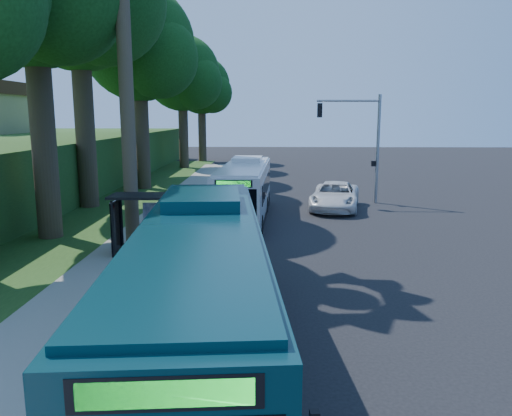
{
  "coord_description": "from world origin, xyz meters",
  "views": [
    {
      "loc": [
        -2.31,
        -22.58,
        5.66
      ],
      "look_at": [
        -2.87,
        1.0,
        1.29
      ],
      "focal_mm": 35.0,
      "sensor_mm": 36.0,
      "label": 1
    }
  ],
  "objects_px": {
    "pickup": "(335,196)",
    "teal_bus": "(201,290)",
    "bus_shelter": "(146,212)",
    "white_bus": "(245,190)"
  },
  "relations": [
    {
      "from": "pickup",
      "to": "teal_bus",
      "type": "bearing_deg",
      "value": -94.62
    },
    {
      "from": "bus_shelter",
      "to": "teal_bus",
      "type": "relative_size",
      "value": 0.25
    },
    {
      "from": "teal_bus",
      "to": "pickup",
      "type": "xyz_separation_m",
      "value": [
        5.62,
        19.63,
        -0.98
      ]
    },
    {
      "from": "white_bus",
      "to": "pickup",
      "type": "height_order",
      "value": "white_bus"
    },
    {
      "from": "bus_shelter",
      "to": "teal_bus",
      "type": "distance_m",
      "value": 9.73
    },
    {
      "from": "bus_shelter",
      "to": "white_bus",
      "type": "height_order",
      "value": "white_bus"
    },
    {
      "from": "white_bus",
      "to": "teal_bus",
      "type": "bearing_deg",
      "value": -88.28
    },
    {
      "from": "white_bus",
      "to": "pickup",
      "type": "distance_m",
      "value": 6.16
    },
    {
      "from": "white_bus",
      "to": "teal_bus",
      "type": "relative_size",
      "value": 0.88
    },
    {
      "from": "bus_shelter",
      "to": "pickup",
      "type": "xyz_separation_m",
      "value": [
        9.07,
        10.53,
        -0.98
      ]
    }
  ]
}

